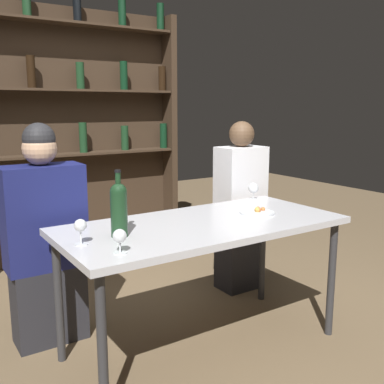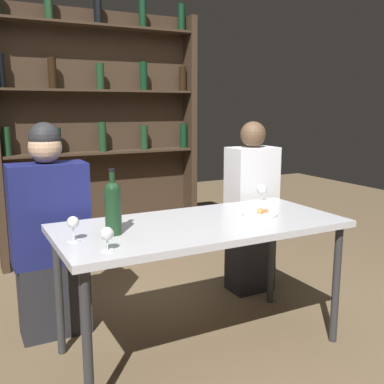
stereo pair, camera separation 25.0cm
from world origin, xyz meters
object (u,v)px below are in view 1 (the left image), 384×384
at_px(wine_glass_0, 253,189).
at_px(wine_glass_1, 80,227).
at_px(wine_glass_2, 120,237).
at_px(seated_person_left, 45,242).
at_px(wine_bottle, 119,207).
at_px(food_plate_0, 257,212).
at_px(seated_person_right, 240,211).

relative_size(wine_glass_0, wine_glass_1, 0.95).
distance_m(wine_glass_2, seated_person_left, 0.82).
height_order(wine_bottle, food_plate_0, wine_bottle).
bearing_deg(wine_bottle, seated_person_right, 24.72).
distance_m(food_plate_0, seated_person_left, 1.23).
distance_m(wine_glass_0, seated_person_right, 0.34).
xyz_separation_m(wine_bottle, wine_glass_0, (1.12, 0.31, -0.07)).
distance_m(wine_glass_1, wine_glass_2, 0.23).
distance_m(wine_glass_1, seated_person_right, 1.54).
relative_size(wine_glass_2, food_plate_0, 0.52).
bearing_deg(seated_person_left, wine_bottle, -69.29).
relative_size(wine_glass_1, food_plate_0, 0.58).
distance_m(wine_glass_0, seated_person_left, 1.37).
xyz_separation_m(wine_glass_1, wine_glass_2, (0.10, -0.21, -0.01)).
height_order(wine_bottle, wine_glass_2, wine_bottle).
bearing_deg(wine_bottle, wine_glass_0, 15.44).
height_order(wine_glass_2, seated_person_right, seated_person_right).
height_order(wine_glass_0, wine_glass_2, wine_glass_0).
xyz_separation_m(wine_bottle, seated_person_right, (1.21, 0.56, -0.29)).
xyz_separation_m(wine_glass_2, seated_person_left, (-0.11, 0.79, -0.21)).
relative_size(food_plate_0, seated_person_left, 0.16).
distance_m(food_plate_0, seated_person_right, 0.68).
height_order(seated_person_left, seated_person_right, seated_person_left).
relative_size(wine_bottle, food_plate_0, 1.58).
xyz_separation_m(food_plate_0, seated_person_left, (-1.08, 0.57, -0.14)).
bearing_deg(wine_bottle, wine_glass_2, -114.03).
bearing_deg(wine_glass_1, wine_glass_2, -65.41).
bearing_deg(food_plate_0, seated_person_left, 152.33).
relative_size(wine_bottle, wine_glass_1, 2.72).
xyz_separation_m(wine_bottle, food_plate_0, (0.87, -0.01, -0.14)).
bearing_deg(wine_glass_0, wine_glass_1, -165.90).
bearing_deg(seated_person_left, seated_person_right, 0.00).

